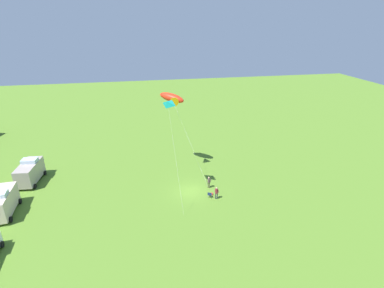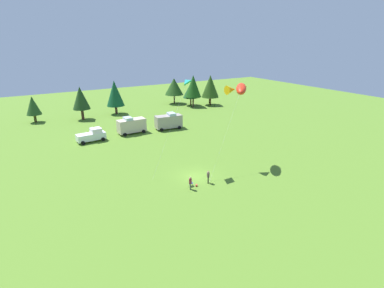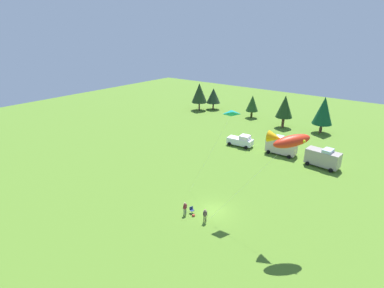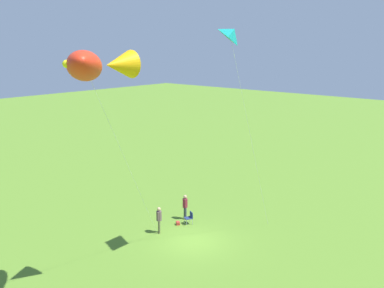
{
  "view_description": "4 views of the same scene",
  "coord_description": "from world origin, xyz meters",
  "px_view_note": "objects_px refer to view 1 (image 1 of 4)",
  "views": [
    {
      "loc": [
        -34.46,
        6.71,
        21.89
      ],
      "look_at": [
        -0.75,
        0.04,
        7.35
      ],
      "focal_mm": 28.0,
      "sensor_mm": 36.0,
      "label": 1
    },
    {
      "loc": [
        -19.19,
        -31.59,
        17.87
      ],
      "look_at": [
        -1.52,
        -1.79,
        5.52
      ],
      "focal_mm": 28.0,
      "sensor_mm": 36.0,
      "label": 2
    },
    {
      "loc": [
        17.83,
        -27.51,
        21.77
      ],
      "look_at": [
        -2.55,
        -1.26,
        8.94
      ],
      "focal_mm": 28.0,
      "sensor_mm": 36.0,
      "label": 3
    },
    {
      "loc": [
        19.51,
        16.76,
        11.99
      ],
      "look_at": [
        -3.36,
        -3.08,
        5.17
      ],
      "focal_mm": 42.0,
      "sensor_mm": 36.0,
      "label": 4
    }
  ],
  "objects_px": {
    "van_camper_beige": "(2,202)",
    "van_motorhome_grey": "(30,172)",
    "folding_chair": "(210,194)",
    "backpack_on_grass": "(212,194)",
    "person_spectator": "(217,192)",
    "kite_delta_teal": "(167,104)",
    "kite_large_fish": "(172,98)",
    "person_kite_flyer": "(209,181)"
  },
  "relations": [
    {
      "from": "person_spectator",
      "to": "kite_large_fish",
      "type": "height_order",
      "value": "kite_large_fish"
    },
    {
      "from": "folding_chair",
      "to": "backpack_on_grass",
      "type": "bearing_deg",
      "value": -8.97
    },
    {
      "from": "van_camper_beige",
      "to": "van_motorhome_grey",
      "type": "relative_size",
      "value": 0.98
    },
    {
      "from": "folding_chair",
      "to": "person_spectator",
      "type": "relative_size",
      "value": 0.47
    },
    {
      "from": "backpack_on_grass",
      "to": "kite_delta_teal",
      "type": "distance_m",
      "value": 13.54
    },
    {
      "from": "folding_chair",
      "to": "van_motorhome_grey",
      "type": "xyz_separation_m",
      "value": [
        9.01,
        24.18,
        1.16
      ]
    },
    {
      "from": "person_kite_flyer",
      "to": "person_spectator",
      "type": "bearing_deg",
      "value": -127.3
    },
    {
      "from": "van_camper_beige",
      "to": "folding_chair",
      "type": "bearing_deg",
      "value": 84.43
    },
    {
      "from": "person_spectator",
      "to": "van_camper_beige",
      "type": "relative_size",
      "value": 0.32
    },
    {
      "from": "person_kite_flyer",
      "to": "van_motorhome_grey",
      "type": "relative_size",
      "value": 0.31
    },
    {
      "from": "kite_large_fish",
      "to": "kite_delta_teal",
      "type": "distance_m",
      "value": 7.99
    },
    {
      "from": "person_spectator",
      "to": "van_motorhome_grey",
      "type": "relative_size",
      "value": 0.31
    },
    {
      "from": "van_camper_beige",
      "to": "person_kite_flyer",
      "type": "bearing_deg",
      "value": 89.89
    },
    {
      "from": "person_kite_flyer",
      "to": "person_spectator",
      "type": "xyz_separation_m",
      "value": [
        -2.86,
        -0.3,
        0.0
      ]
    },
    {
      "from": "person_kite_flyer",
      "to": "folding_chair",
      "type": "height_order",
      "value": "person_kite_flyer"
    },
    {
      "from": "person_kite_flyer",
      "to": "backpack_on_grass",
      "type": "relative_size",
      "value": 5.44
    },
    {
      "from": "folding_chair",
      "to": "van_motorhome_grey",
      "type": "bearing_deg",
      "value": 96.76
    },
    {
      "from": "person_kite_flyer",
      "to": "kite_large_fish",
      "type": "bearing_deg",
      "value": 74.02
    },
    {
      "from": "folding_chair",
      "to": "van_motorhome_grey",
      "type": "height_order",
      "value": "van_motorhome_grey"
    },
    {
      "from": "person_kite_flyer",
      "to": "van_motorhome_grey",
      "type": "distance_m",
      "value": 25.55
    },
    {
      "from": "folding_chair",
      "to": "kite_delta_teal",
      "type": "relative_size",
      "value": 0.06
    },
    {
      "from": "person_spectator",
      "to": "kite_large_fish",
      "type": "distance_m",
      "value": 14.98
    },
    {
      "from": "van_motorhome_grey",
      "to": "van_camper_beige",
      "type": "bearing_deg",
      "value": 178.51
    },
    {
      "from": "van_motorhome_grey",
      "to": "kite_delta_teal",
      "type": "xyz_separation_m",
      "value": [
        -6.84,
        -19.19,
        10.77
      ]
    },
    {
      "from": "person_kite_flyer",
      "to": "folding_chair",
      "type": "relative_size",
      "value": 2.12
    },
    {
      "from": "folding_chair",
      "to": "van_camper_beige",
      "type": "bearing_deg",
      "value": 114.1
    },
    {
      "from": "folding_chair",
      "to": "kite_large_fish",
      "type": "bearing_deg",
      "value": 45.98
    },
    {
      "from": "backpack_on_grass",
      "to": "kite_delta_teal",
      "type": "bearing_deg",
      "value": 74.51
    },
    {
      "from": "person_kite_flyer",
      "to": "kite_large_fish",
      "type": "xyz_separation_m",
      "value": [
        7.45,
        3.86,
        10.05
      ]
    },
    {
      "from": "person_kite_flyer",
      "to": "van_motorhome_grey",
      "type": "xyz_separation_m",
      "value": [
        6.6,
        24.68,
        0.62
      ]
    },
    {
      "from": "folding_chair",
      "to": "van_camper_beige",
      "type": "height_order",
      "value": "van_camper_beige"
    },
    {
      "from": "person_spectator",
      "to": "backpack_on_grass",
      "type": "bearing_deg",
      "value": 47.56
    },
    {
      "from": "folding_chair",
      "to": "kite_delta_teal",
      "type": "distance_m",
      "value": 13.1
    },
    {
      "from": "folding_chair",
      "to": "van_motorhome_grey",
      "type": "relative_size",
      "value": 0.15
    },
    {
      "from": "person_kite_flyer",
      "to": "kite_delta_teal",
      "type": "bearing_deg",
      "value": 139.25
    },
    {
      "from": "kite_delta_teal",
      "to": "van_camper_beige",
      "type": "bearing_deg",
      "value": 92.29
    },
    {
      "from": "kite_large_fish",
      "to": "van_camper_beige",
      "type": "bearing_deg",
      "value": 111.33
    },
    {
      "from": "kite_large_fish",
      "to": "person_spectator",
      "type": "bearing_deg",
      "value": -158.02
    },
    {
      "from": "folding_chair",
      "to": "person_spectator",
      "type": "height_order",
      "value": "person_spectator"
    },
    {
      "from": "person_kite_flyer",
      "to": "kite_delta_teal",
      "type": "height_order",
      "value": "kite_delta_teal"
    },
    {
      "from": "kite_large_fish",
      "to": "van_motorhome_grey",
      "type": "bearing_deg",
      "value": 92.36
    },
    {
      "from": "person_spectator",
      "to": "kite_delta_teal",
      "type": "xyz_separation_m",
      "value": [
        2.61,
        5.79,
        11.39
      ]
    }
  ]
}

